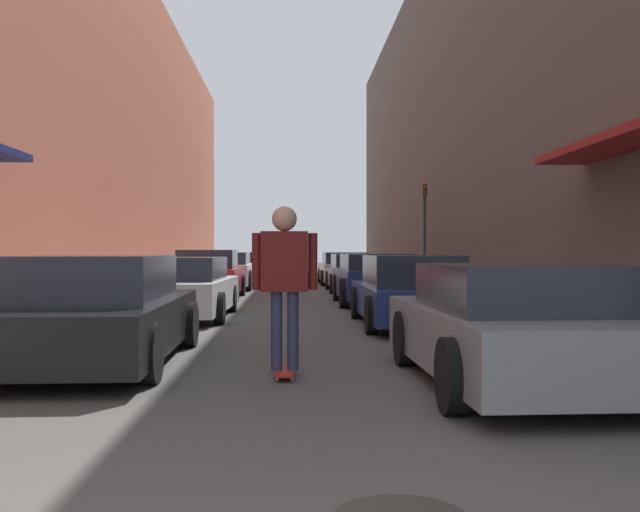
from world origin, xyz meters
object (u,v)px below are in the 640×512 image
Objects in this scene: parked_car_left_4 at (234,268)px; skateboarder at (285,272)px; parked_car_left_0 at (94,312)px; traffic_light at (425,223)px; parked_car_right_1 at (410,292)px; parked_car_right_3 at (357,273)px; parked_car_right_0 at (514,327)px; parked_car_right_2 at (375,279)px; parked_car_left_1 at (179,289)px; parked_car_left_3 at (226,271)px; parked_car_left_2 at (209,275)px; parked_car_right_4 at (344,269)px.

parked_car_left_4 is 2.28× the size of skateboarder.
parked_car_left_0 is 17.34m from traffic_light.
skateboarder is at bearing -84.05° from parked_car_left_4.
skateboarder is 0.52× the size of traffic_light.
parked_car_right_3 is at bearing 89.86° from parked_car_right_1.
parked_car_right_0 is 0.99× the size of parked_car_right_2.
parked_car_right_2 is at bearing 90.30° from parked_car_right_1.
parked_car_right_1 is at bearing -20.23° from parked_car_left_1.
parked_car_right_3 is (0.03, 10.79, -0.01)m from parked_car_right_1.
skateboarder is (2.19, -6.78, 0.54)m from parked_car_left_1.
parked_car_left_3 is 5.14m from parked_car_left_4.
parked_car_left_2 is at bearing 109.18° from parked_car_right_0.
parked_car_right_2 is 0.97× the size of parked_car_right_4.
parked_car_left_4 is 0.95× the size of parked_car_right_1.
parked_car_left_4 reaches higher than parked_car_right_1.
traffic_light is at bearing 68.76° from parked_car_right_2.
parked_car_left_1 is at bearing -89.37° from parked_car_left_4.
traffic_light reaches higher than parked_car_left_4.
parked_car_right_4 is (4.45, 3.36, -0.02)m from parked_car_left_3.
parked_car_right_0 is at bearing -58.65° from parked_car_left_1.
parked_car_left_4 reaches higher than parked_car_right_0.
parked_car_right_2 is (4.56, -12.37, 0.01)m from parked_car_left_4.
parked_car_right_2 is at bearing -58.46° from parked_car_left_3.
parked_car_right_2 is (4.46, -2.16, -0.02)m from parked_car_left_2.
parked_car_left_0 reaches higher than parked_car_left_3.
parked_car_left_2 reaches higher than parked_car_right_0.
parked_car_right_4 is 1.22× the size of traffic_light.
parked_car_left_4 reaches higher than parked_car_right_2.
parked_car_left_2 is 1.00× the size of parked_car_left_4.
skateboarder is at bearing -101.92° from parked_car_right_2.
parked_car_right_3 is (4.51, 3.40, -0.06)m from parked_car_left_2.
parked_car_right_4 is (-0.04, 5.04, 0.02)m from parked_car_right_3.
parked_car_right_4 reaches higher than parked_car_left_1.
traffic_light is (2.45, 11.60, 1.69)m from parked_car_right_1.
parked_car_right_0 is at bearing -97.73° from traffic_light.
parked_car_right_4 is (-0.11, 21.59, 0.03)m from parked_car_right_0.
parked_car_right_4 is at bearing 77.36° from parked_car_left_0.
traffic_light is at bearing -40.50° from parked_car_left_4.
parked_car_right_0 is 16.55m from parked_car_right_3.
parked_car_right_3 reaches higher than parked_car_left_1.
parked_car_left_0 is at bearing -90.96° from parked_car_left_1.
parked_car_left_0 is 10.44m from parked_car_right_2.
parked_car_right_2 is 10.62m from skateboarder.
parked_car_right_3 is (4.44, 9.16, 0.01)m from parked_car_left_1.
skateboarder is at bearing -82.72° from parked_car_left_3.
traffic_light is at bearing 55.47° from parked_car_left_1.
parked_car_right_3 is (4.61, -6.82, -0.02)m from parked_car_left_4.
skateboarder reaches higher than parked_car_right_3.
parked_car_right_1 is 1.06× the size of parked_car_right_2.
parked_car_left_4 is 1.00× the size of parked_car_right_2.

